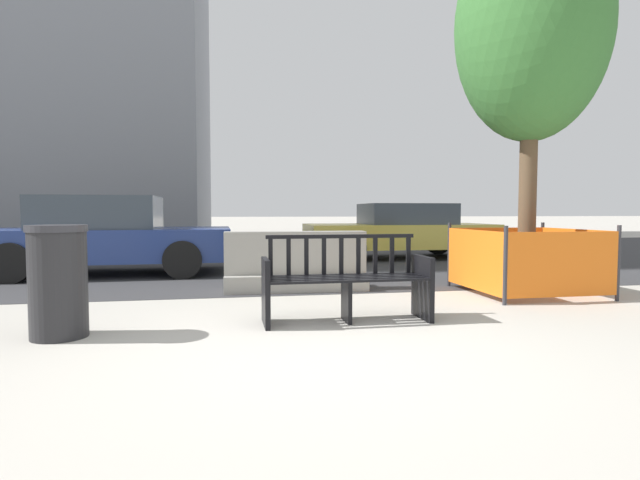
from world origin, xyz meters
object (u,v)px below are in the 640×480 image
Objects in this scene: street_bench at (346,283)px; construction_fence at (526,259)px; jersey_barrier_centre at (296,266)px; car_taxi_near at (400,231)px; trash_bin at (58,281)px; street_tree at (532,28)px; car_sedan_mid at (108,236)px.

construction_fence is at bearing 24.13° from street_bench.
jersey_barrier_centre is at bearing 96.54° from street_bench.
car_taxi_near reaches higher than street_bench.
trash_bin is at bearing -165.19° from construction_fence.
car_sedan_mid is (-6.14, 3.18, -2.90)m from street_tree.
car_taxi_near reaches higher than construction_fence.
street_bench is 0.33× the size of street_tree.
street_tree is at bearing -135.00° from construction_fence.
street_tree is 3.24× the size of construction_fence.
jersey_barrier_centre is at bearing -37.65° from car_sedan_mid.
construction_fence is 5.21m from car_taxi_near.
car_sedan_mid is at bearing -161.82° from car_taxi_near.
street_tree is 6.48m from trash_bin.
street_tree reaches higher than jersey_barrier_centre.
construction_fence is 6.92m from car_sedan_mid.
construction_fence reaches higher than jersey_barrier_centre.
street_tree reaches higher than construction_fence.
construction_fence is at bearing -90.38° from car_taxi_near.
trash_bin is (-5.52, -1.46, -3.08)m from street_tree.
street_tree is 3.11m from construction_fence.
street_tree is (3.09, -0.82, 3.24)m from jersey_barrier_centre.
street_bench is 3.12m from construction_fence.
construction_fence is (3.09, -0.82, 0.14)m from jersey_barrier_centre.
car_sedan_mid is at bearing 126.50° from street_bench.
jersey_barrier_centre is 3.34m from trash_bin.
construction_fence is 1.58× the size of trash_bin.
street_bench reaches higher than jersey_barrier_centre.
car_sedan_mid reaches higher than street_bench.
car_taxi_near is (2.88, 6.48, 0.26)m from street_bench.
street_bench is 5.55m from car_sedan_mid.
car_taxi_near is 1.06× the size of car_sedan_mid.
car_taxi_near reaches higher than trash_bin.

